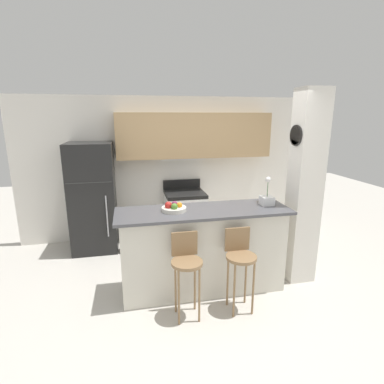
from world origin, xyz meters
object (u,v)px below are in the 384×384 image
Objects in this scene: stove_range at (185,216)px; bar_stool_right at (240,258)px; bar_stool_left at (186,263)px; trash_bin at (131,240)px; orchid_vase at (267,198)px; refrigerator at (93,198)px; fruit_bowl at (174,208)px.

bar_stool_right is at bearing -83.31° from stove_range.
bar_stool_left is 1.98m from trash_bin.
trash_bin is at bearing 142.95° from orchid_vase.
bar_stool_right is 0.91m from orchid_vase.
orchid_vase reaches higher than bar_stool_left.
bar_stool_left is (-0.38, -2.09, 0.18)m from stove_range.
refrigerator is 1.86× the size of bar_stool_left.
refrigerator is 2.82m from orchid_vase.
bar_stool_left is at bearing -60.52° from refrigerator.
bar_stool_left is 2.54× the size of trash_bin.
orchid_vase reaches higher than bar_stool_right.
orchid_vase is at bearing 0.53° from fruit_bowl.
trash_bin is (-1.21, 1.83, -0.45)m from bar_stool_right.
bar_stool_right is (0.62, 0.00, 0.00)m from bar_stool_left.
stove_range is 1.11× the size of bar_stool_left.
refrigerator is at bearing 130.89° from bar_stool_right.
stove_range is at bearing 116.36° from orchid_vase.
refrigerator is at bearing 125.28° from fruit_bowl.
bar_stool_left is at bearing -156.36° from orchid_vase.
bar_stool_left and bar_stool_right have the same top height.
fruit_bowl reaches higher than bar_stool_left.
stove_range is 1.11× the size of bar_stool_right.
stove_range reaches higher than bar_stool_right.
orchid_vase is (1.16, 0.51, 0.53)m from bar_stool_left.
refrigerator is 1.94m from fruit_bowl.
refrigerator is 4.85× the size of orchid_vase.
orchid_vase is at bearing -37.05° from trash_bin.
fruit_bowl is at bearing -54.72° from refrigerator.
refrigerator is 1.86× the size of bar_stool_right.
stove_range is 1.91m from orchid_vase.
stove_range is (1.55, 0.02, -0.44)m from refrigerator.
stove_range reaches higher than trash_bin.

